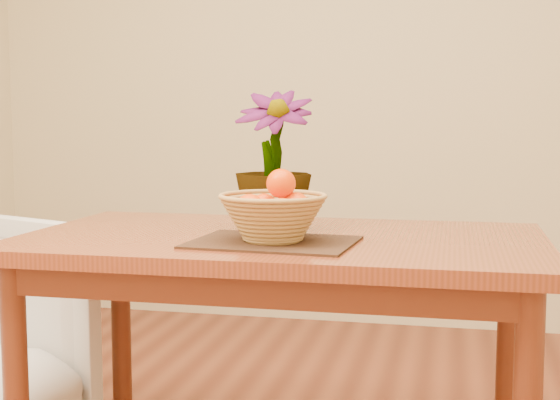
# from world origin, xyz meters

# --- Properties ---
(wall_back) EXTENTS (4.00, 0.02, 2.70)m
(wall_back) POSITION_xyz_m (0.00, 2.25, 1.35)
(wall_back) COLOR beige
(wall_back) RESTS_ON floor
(table) EXTENTS (1.40, 0.80, 0.75)m
(table) POSITION_xyz_m (0.00, 0.30, 0.66)
(table) COLOR maroon
(table) RESTS_ON floor
(placemat) EXTENTS (0.43, 0.34, 0.01)m
(placemat) POSITION_xyz_m (0.01, 0.16, 0.75)
(placemat) COLOR #382014
(placemat) RESTS_ON table
(wicker_basket) EXTENTS (0.28, 0.28, 0.11)m
(wicker_basket) POSITION_xyz_m (0.01, 0.16, 0.81)
(wicker_basket) COLOR tan
(wicker_basket) RESTS_ON placemat
(orange_pile) EXTENTS (0.18, 0.17, 0.14)m
(orange_pile) POSITION_xyz_m (0.01, 0.17, 0.85)
(orange_pile) COLOR #FF4A04
(orange_pile) RESTS_ON wicker_basket
(potted_plant) EXTENTS (0.24, 0.24, 0.40)m
(potted_plant) POSITION_xyz_m (-0.05, 0.40, 0.95)
(potted_plant) COLOR #124213
(potted_plant) RESTS_ON table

